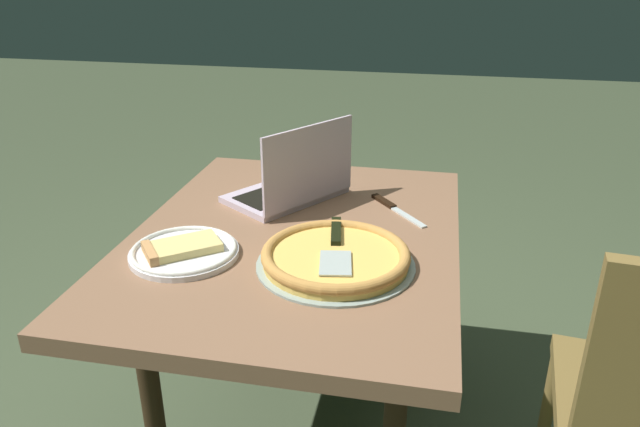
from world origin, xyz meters
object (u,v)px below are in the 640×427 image
laptop (294,184)px  pizza_tray (336,257)px  pizza_plate (183,251)px  table_knife (393,207)px  dining_table (296,259)px

laptop → pizza_tray: size_ratio=1.07×
pizza_plate → table_knife: size_ratio=1.28×
table_knife → pizza_tray: bearing=164.5°
pizza_plate → pizza_tray: size_ratio=0.71×
laptop → table_knife: (-0.00, -0.29, -0.05)m
pizza_tray → table_knife: size_ratio=1.82×
laptop → table_knife: laptop is taller
laptop → dining_table: bearing=-165.4°
pizza_tray → table_knife: 0.37m
dining_table → laptop: bearing=14.6°
dining_table → pizza_plate: pizza_plate is taller
pizza_tray → table_knife: (0.36, -0.10, -0.02)m
dining_table → laptop: 0.25m
table_knife → dining_table: bearing=132.0°
dining_table → pizza_tray: 0.22m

